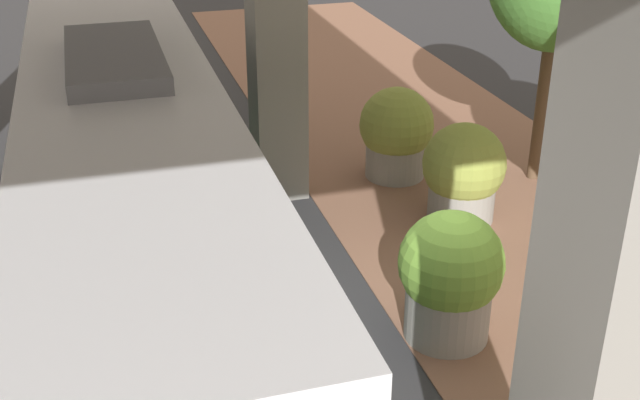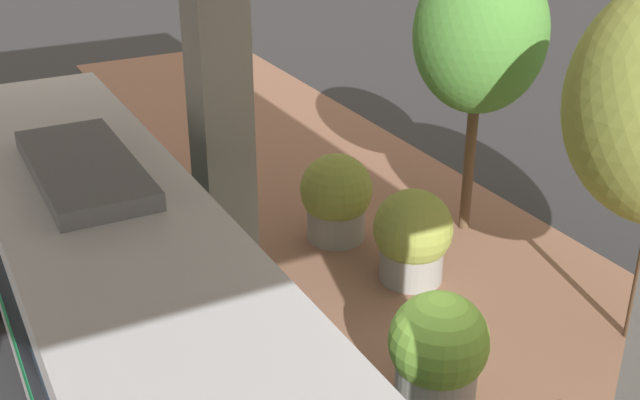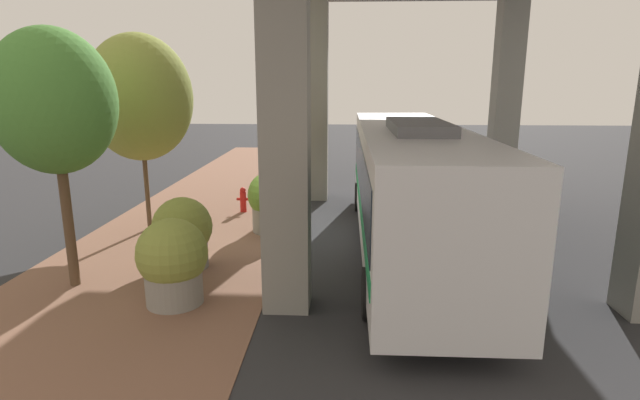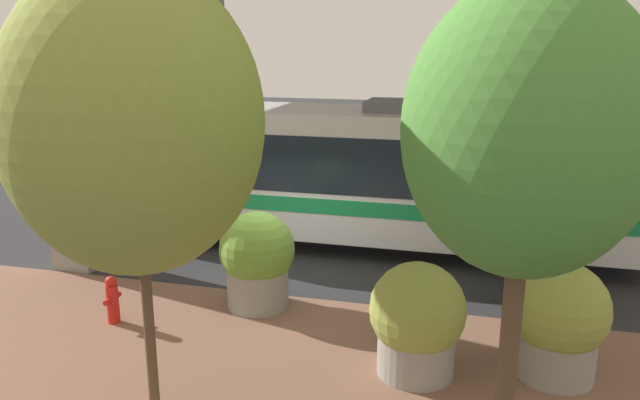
# 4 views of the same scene
# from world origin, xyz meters

# --- Properties ---
(ground_plane) EXTENTS (80.00, 80.00, 0.00)m
(ground_plane) POSITION_xyz_m (0.00, 0.00, 0.00)
(ground_plane) COLOR #2D2D30
(ground_plane) RESTS_ON ground
(sidewalk_strip) EXTENTS (6.00, 40.00, 0.02)m
(sidewalk_strip) POSITION_xyz_m (-3.00, 0.00, 0.01)
(sidewalk_strip) COLOR #845B47
(sidewalk_strip) RESTS_ON ground
(bus) EXTENTS (2.65, 12.18, 3.56)m
(bus) POSITION_xyz_m (3.31, -1.34, 1.93)
(bus) COLOR silver
(bus) RESTS_ON ground
(fire_hydrant) EXTENTS (0.45, 0.21, 0.89)m
(fire_hydrant) POSITION_xyz_m (-1.91, 2.52, 0.45)
(fire_hydrant) COLOR red
(fire_hydrant) RESTS_ON ground
(planter_front) EXTENTS (1.43, 1.43, 1.80)m
(planter_front) POSITION_xyz_m (-1.82, -4.87, 0.91)
(planter_front) COLOR gray
(planter_front) RESTS_ON ground
(planter_middle) EXTENTS (1.43, 1.43, 1.76)m
(planter_middle) POSITION_xyz_m (-2.27, -2.85, 0.88)
(planter_middle) COLOR gray
(planter_middle) RESTS_ON ground
(planter_back) EXTENTS (1.40, 1.40, 1.85)m
(planter_back) POSITION_xyz_m (-0.58, 0.28, 0.95)
(planter_back) COLOR gray
(planter_back) RESTS_ON ground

